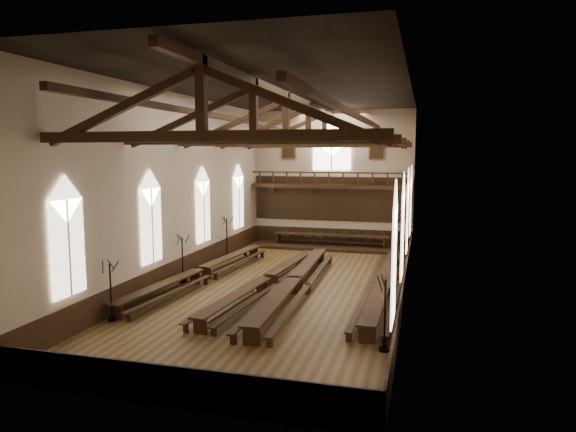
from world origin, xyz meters
name	(u,v)px	position (x,y,z in m)	size (l,w,h in m)	color
ground	(286,287)	(0.00, 0.00, 0.00)	(26.00, 26.00, 0.00)	brown
room_walls	(286,161)	(0.00, 0.00, 6.46)	(26.00, 26.00, 26.00)	beige
wainscot_band	(286,276)	(0.00, 0.00, 0.60)	(12.00, 26.00, 1.20)	black
side_windows	(286,215)	(0.00, 0.00, 3.74)	(11.85, 19.80, 4.50)	white
end_window	(332,148)	(0.00, 12.90, 7.22)	(2.80, 0.12, 3.80)	white
minstrels_gallery	(331,193)	(0.00, 12.66, 3.91)	(11.80, 1.24, 3.70)	#392412
portraits	(332,150)	(0.00, 12.90, 7.10)	(7.75, 0.09, 1.45)	brown
roof_trusses	(286,126)	(0.00, 0.00, 8.22)	(11.70, 25.70, 2.80)	#392412
refectory_row_a	(201,271)	(-4.74, -0.02, 0.54)	(2.19, 14.45, 0.74)	#392412
refectory_row_b	(267,279)	(-0.78, -0.75, 0.53)	(2.04, 14.31, 0.73)	#392412
refectory_row_c	(294,281)	(0.67, -0.95, 0.60)	(1.91, 15.13, 0.82)	#392412
refectory_row_d	(385,282)	(4.99, 0.18, 0.58)	(1.70, 14.79, 0.79)	#392412
dais	(330,246)	(0.23, 11.40, 0.10)	(11.40, 3.13, 0.21)	black
high_table	(330,236)	(0.23, 11.40, 0.88)	(8.40, 1.00, 0.79)	#392412
high_chairs	(332,236)	(0.23, 12.21, 0.73)	(7.64, 0.44, 0.96)	#392412
candelabrum_left_near	(111,303)	(-5.55, -7.01, 0.78)	(0.72, 0.78, 2.55)	black
candelabrum_left_mid	(183,268)	(-5.55, -0.56, 0.79)	(0.78, 0.76, 2.61)	black
candelabrum_left_far	(227,246)	(-5.55, 5.76, 0.86)	(0.86, 0.80, 2.83)	black
candelabrum_right_near	(385,328)	(5.55, -7.38, 0.82)	(0.77, 0.83, 2.71)	black
candelabrum_right_mid	(396,279)	(5.55, -0.22, 0.83)	(0.83, 0.78, 2.73)	black
candelabrum_right_far	(403,252)	(5.55, 7.34, 0.73)	(0.68, 0.73, 2.40)	black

